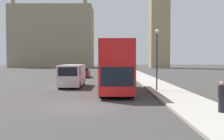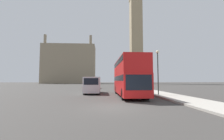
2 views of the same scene
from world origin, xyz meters
name	(u,v)px [view 2 (image 2 of 2)]	position (x,y,z in m)	size (l,w,h in m)	color
ground_plane	(117,107)	(0.00, 0.00, 0.00)	(300.00, 300.00, 0.00)	#383533
sidewalk_strip	(209,105)	(6.64, 0.00, 0.07)	(3.28, 120.00, 0.15)	#9E998E
clock_tower	(136,23)	(19.12, 77.58, 36.76)	(7.27, 7.44, 71.80)	tan
building_block_distant	(70,64)	(-21.94, 85.35, 12.05)	(31.82, 13.29, 29.30)	gray
red_double_decker_bus	(129,76)	(2.08, 7.16, 2.38)	(2.61, 10.11, 4.29)	red
white_van	(92,85)	(-2.43, 11.19, 1.24)	(2.17, 5.52, 2.30)	silver
street_lamp	(158,65)	(5.70, 7.26, 3.70)	(0.36, 0.36, 5.35)	#2D332D
parked_sedan	(95,85)	(-2.87, 25.81, 0.71)	(1.77, 4.53, 1.58)	maroon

